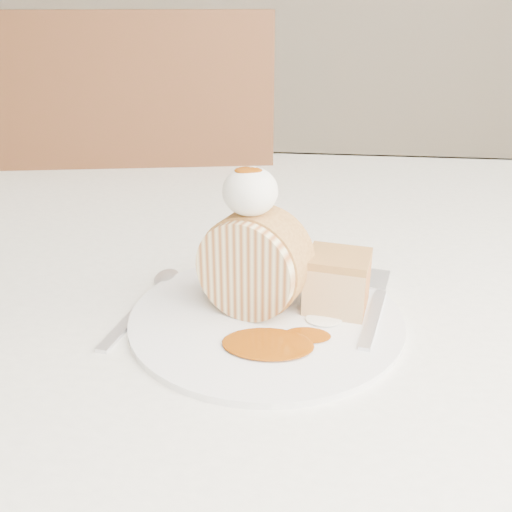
# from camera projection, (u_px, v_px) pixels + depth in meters

# --- Properties ---
(table) EXTENTS (1.40, 0.90, 0.75)m
(table) POSITION_uv_depth(u_px,v_px,m) (318.00, 328.00, 0.65)
(table) COLOR silver
(table) RESTS_ON ground
(chair_far) EXTENTS (0.54, 0.54, 0.99)m
(chair_far) POSITION_uv_depth(u_px,v_px,m) (149.00, 239.00, 1.14)
(chair_far) COLOR brown
(chair_far) RESTS_ON ground
(plate) EXTENTS (0.27, 0.27, 0.01)m
(plate) POSITION_uv_depth(u_px,v_px,m) (266.00, 318.00, 0.50)
(plate) COLOR white
(plate) RESTS_ON table
(roulade_slice) EXTENTS (0.10, 0.07, 0.09)m
(roulade_slice) POSITION_uv_depth(u_px,v_px,m) (254.00, 264.00, 0.49)
(roulade_slice) COLOR beige
(roulade_slice) RESTS_ON plate
(cake_chunk) EXTENTS (0.06, 0.06, 0.04)m
(cake_chunk) POSITION_uv_depth(u_px,v_px,m) (337.00, 285.00, 0.50)
(cake_chunk) COLOR #BA8D46
(cake_chunk) RESTS_ON plate
(whipped_cream) EXTENTS (0.05, 0.05, 0.04)m
(whipped_cream) POSITION_uv_depth(u_px,v_px,m) (250.00, 191.00, 0.46)
(whipped_cream) COLOR white
(whipped_cream) RESTS_ON roulade_slice
(caramel_drizzle) EXTENTS (0.02, 0.02, 0.01)m
(caramel_drizzle) POSITION_uv_depth(u_px,v_px,m) (248.00, 164.00, 0.45)
(caramel_drizzle) COLOR #863A05
(caramel_drizzle) RESTS_ON whipped_cream
(caramel_pool) EXTENTS (0.08, 0.06, 0.00)m
(caramel_pool) POSITION_uv_depth(u_px,v_px,m) (268.00, 344.00, 0.45)
(caramel_pool) COLOR #863A05
(caramel_pool) RESTS_ON plate
(fork) EXTENTS (0.05, 0.14, 0.00)m
(fork) POSITION_uv_depth(u_px,v_px,m) (373.00, 318.00, 0.49)
(fork) COLOR silver
(fork) RESTS_ON plate
(spoon) EXTENTS (0.04, 0.14, 0.00)m
(spoon) POSITION_uv_depth(u_px,v_px,m) (133.00, 316.00, 0.50)
(spoon) COLOR silver
(spoon) RESTS_ON table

